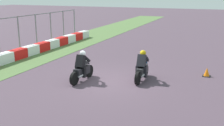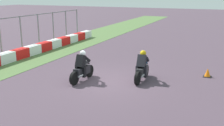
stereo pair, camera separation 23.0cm
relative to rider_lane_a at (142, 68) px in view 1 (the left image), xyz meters
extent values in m
plane|color=#4A3A47|center=(-0.76, 1.45, -0.62)|extent=(120.00, 120.00, 0.00)
cube|color=white|center=(-0.12, 8.75, -0.30)|extent=(1.25, 0.60, 0.64)
cube|color=red|center=(1.16, 8.75, -0.30)|extent=(1.25, 0.60, 0.64)
cube|color=white|center=(2.44, 8.75, -0.30)|extent=(1.25, 0.60, 0.64)
cube|color=red|center=(3.72, 8.75, -0.30)|extent=(1.25, 0.60, 0.64)
cube|color=white|center=(5.00, 8.75, -0.30)|extent=(1.25, 0.60, 0.64)
cube|color=red|center=(6.28, 8.75, -0.30)|extent=(1.25, 0.60, 0.64)
cube|color=white|center=(7.55, 8.75, -0.30)|extent=(1.25, 0.60, 0.64)
cube|color=red|center=(8.83, 8.75, -0.30)|extent=(1.25, 0.60, 0.64)
cube|color=white|center=(10.11, 8.75, -0.30)|extent=(1.25, 0.60, 0.64)
cylinder|color=slate|center=(3.27, 10.38, 0.66)|extent=(0.10, 0.10, 2.56)
cylinder|color=slate|center=(5.28, 10.38, 0.66)|extent=(0.10, 0.10, 2.56)
cylinder|color=slate|center=(7.30, 10.38, 0.66)|extent=(0.10, 0.10, 2.56)
cylinder|color=slate|center=(9.31, 10.38, 0.66)|extent=(0.10, 0.10, 2.56)
cylinder|color=slate|center=(11.33, 10.38, 0.66)|extent=(0.10, 0.10, 2.56)
cylinder|color=black|center=(0.70, 0.01, -0.30)|extent=(0.64, 0.15, 0.64)
cylinder|color=black|center=(-0.70, -0.01, -0.30)|extent=(0.64, 0.15, 0.64)
cube|color=#262628|center=(0.00, 0.00, -0.12)|extent=(1.10, 0.33, 0.40)
ellipsoid|color=#262628|center=(0.10, 0.00, 0.18)|extent=(0.48, 0.31, 0.24)
cube|color=red|center=(-0.51, 0.00, -0.10)|extent=(0.06, 0.16, 0.08)
cylinder|color=#A5A5AD|center=(-0.34, -0.16, -0.25)|extent=(0.42, 0.10, 0.10)
cube|color=black|center=(-0.10, 0.00, 0.40)|extent=(0.49, 0.41, 0.66)
sphere|color=#C69D0D|center=(0.12, 0.00, 0.74)|extent=(0.30, 0.30, 0.30)
cube|color=#34658B|center=(0.50, 0.01, 0.22)|extent=(0.16, 0.26, 0.23)
cube|color=black|center=(-0.12, 0.20, -0.12)|extent=(0.18, 0.14, 0.52)
cube|color=black|center=(-0.11, -0.20, -0.12)|extent=(0.18, 0.14, 0.52)
cube|color=black|center=(0.28, 0.18, 0.42)|extent=(0.39, 0.10, 0.31)
cube|color=black|center=(0.29, -0.18, 0.42)|extent=(0.39, 0.10, 0.31)
cylinder|color=black|center=(-0.51, 2.68, -0.30)|extent=(0.65, 0.17, 0.64)
cylinder|color=black|center=(-1.91, 2.73, -0.30)|extent=(0.65, 0.17, 0.64)
cube|color=black|center=(-1.21, 2.70, -0.12)|extent=(1.11, 0.36, 0.40)
ellipsoid|color=black|center=(-1.11, 2.70, 0.18)|extent=(0.49, 0.32, 0.24)
cube|color=red|center=(-1.72, 2.73, -0.10)|extent=(0.07, 0.16, 0.08)
cylinder|color=#A5A5AD|center=(-1.56, 2.56, -0.25)|extent=(0.42, 0.12, 0.10)
cube|color=black|center=(-1.31, 2.71, 0.40)|extent=(0.50, 0.42, 0.66)
sphere|color=silver|center=(-1.09, 2.70, 0.74)|extent=(0.31, 0.31, 0.30)
cube|color=slate|center=(-0.71, 2.68, 0.22)|extent=(0.17, 0.27, 0.23)
cube|color=black|center=(-1.32, 2.91, -0.12)|extent=(0.19, 0.15, 0.52)
cube|color=black|center=(-1.34, 2.51, -0.12)|extent=(0.19, 0.15, 0.52)
cube|color=black|center=(-0.92, 2.87, 0.42)|extent=(0.39, 0.12, 0.31)
cube|color=black|center=(-0.93, 2.51, 0.42)|extent=(0.39, 0.12, 0.31)
cube|color=black|center=(1.94, -2.94, -0.61)|extent=(0.40, 0.40, 0.03)
cone|color=orange|center=(1.94, -2.94, -0.39)|extent=(0.32, 0.32, 0.46)
camera|label=1|loc=(-12.58, -3.63, 3.69)|focal=43.99mm
camera|label=2|loc=(-12.49, -3.84, 3.69)|focal=43.99mm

